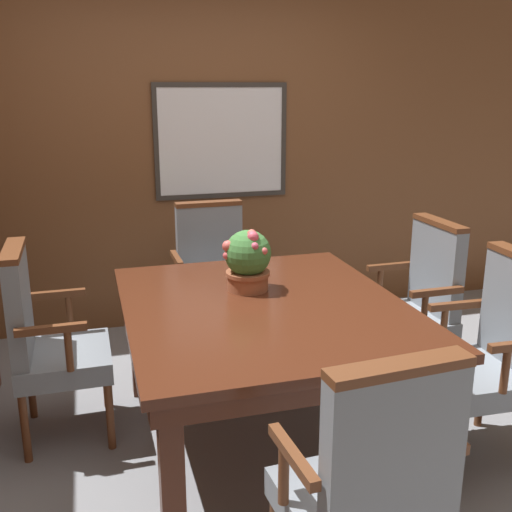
% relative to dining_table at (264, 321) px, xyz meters
% --- Properties ---
extents(ground_plane, '(14.00, 14.00, 0.00)m').
position_rel_dining_table_xyz_m(ground_plane, '(-0.05, -0.06, -0.67)').
color(ground_plane, gray).
extents(wall_back, '(7.20, 0.08, 2.45)m').
position_rel_dining_table_xyz_m(wall_back, '(-0.05, 1.81, 0.56)').
color(wall_back, brown).
rests_on(wall_back, ground_plane).
extents(dining_table, '(1.34, 1.58, 0.76)m').
position_rel_dining_table_xyz_m(dining_table, '(0.00, 0.00, 0.00)').
color(dining_table, '#4C2314').
rests_on(dining_table, ground_plane).
extents(chair_left_far, '(0.47, 0.55, 1.03)m').
position_rel_dining_table_xyz_m(chair_left_far, '(-1.05, 0.36, -0.11)').
color(chair_left_far, brown).
rests_on(chair_left_far, ground_plane).
extents(chair_head_far, '(0.55, 0.47, 1.03)m').
position_rel_dining_table_xyz_m(chair_head_far, '(-0.01, 1.18, -0.11)').
color(chair_head_far, brown).
rests_on(chair_head_far, ground_plane).
extents(chair_head_near, '(0.56, 0.50, 1.03)m').
position_rel_dining_table_xyz_m(chair_head_near, '(0.01, -1.16, -0.11)').
color(chair_head_near, brown).
rests_on(chair_head_near, ground_plane).
extents(chair_right_far, '(0.47, 0.55, 1.03)m').
position_rel_dining_table_xyz_m(chair_right_far, '(1.05, 0.34, -0.11)').
color(chair_right_far, brown).
rests_on(chair_right_far, ground_plane).
extents(chair_right_near, '(0.48, 0.56, 1.03)m').
position_rel_dining_table_xyz_m(chair_right_near, '(1.03, -0.39, -0.11)').
color(chair_right_near, brown).
rests_on(chair_right_near, ground_plane).
extents(potted_plant, '(0.25, 0.24, 0.33)m').
position_rel_dining_table_xyz_m(potted_plant, '(-0.02, 0.22, 0.25)').
color(potted_plant, '#9E5638').
rests_on(potted_plant, dining_table).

